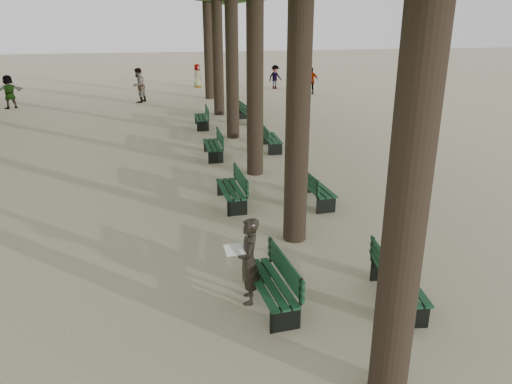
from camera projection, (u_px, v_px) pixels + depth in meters
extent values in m
plane|color=tan|center=(254.00, 320.00, 8.47)|extent=(120.00, 120.00, 0.00)
cylinder|color=#33261C|center=(416.00, 123.00, 5.60)|extent=(0.52, 0.52, 7.50)
cylinder|color=#33261C|center=(299.00, 73.00, 10.22)|extent=(0.52, 0.52, 7.50)
cylinder|color=#33261C|center=(255.00, 53.00, 14.84)|extent=(0.52, 0.52, 7.50)
cylinder|color=#33261C|center=(232.00, 43.00, 19.46)|extent=(0.52, 0.52, 7.50)
cylinder|color=#33261C|center=(217.00, 37.00, 24.08)|extent=(0.52, 0.52, 7.50)
cylinder|color=#33261C|center=(208.00, 33.00, 28.70)|extent=(0.52, 0.52, 7.50)
cube|color=black|center=(269.00, 294.00, 8.81)|extent=(0.70, 1.84, 0.45)
cube|color=black|center=(269.00, 283.00, 8.73)|extent=(0.72, 1.85, 0.04)
cube|color=black|center=(285.00, 267.00, 8.71)|extent=(0.23, 1.79, 0.40)
cube|color=black|center=(231.00, 197.00, 13.43)|extent=(0.62, 1.83, 0.45)
cube|color=black|center=(231.00, 189.00, 13.35)|extent=(0.64, 1.83, 0.04)
cube|color=black|center=(241.00, 179.00, 13.32)|extent=(0.14, 1.80, 0.40)
cube|color=black|center=(213.00, 151.00, 17.82)|extent=(0.54, 1.81, 0.45)
cube|color=black|center=(212.00, 145.00, 17.75)|extent=(0.56, 1.81, 0.04)
cube|color=black|center=(220.00, 137.00, 17.70)|extent=(0.06, 1.80, 0.40)
cube|color=black|center=(201.00, 122.00, 22.42)|extent=(0.54, 1.81, 0.45)
cube|color=black|center=(201.00, 117.00, 22.35)|extent=(0.56, 1.81, 0.04)
cube|color=black|center=(207.00, 111.00, 22.30)|extent=(0.06, 1.80, 0.40)
cube|color=black|center=(399.00, 291.00, 8.91)|extent=(0.72, 1.85, 0.45)
cube|color=black|center=(400.00, 280.00, 8.84)|extent=(0.74, 1.85, 0.04)
cube|color=black|center=(386.00, 267.00, 8.73)|extent=(0.24, 1.79, 0.40)
cube|color=black|center=(316.00, 195.00, 13.59)|extent=(0.67, 1.84, 0.45)
cube|color=black|center=(316.00, 187.00, 13.51)|extent=(0.69, 1.84, 0.04)
cube|color=black|center=(307.00, 178.00, 13.35)|extent=(0.19, 1.80, 0.40)
cube|color=black|center=(271.00, 144.00, 18.83)|extent=(0.55, 1.81, 0.45)
cube|color=black|center=(272.00, 138.00, 18.75)|extent=(0.57, 1.81, 0.04)
cube|color=black|center=(264.00, 131.00, 18.61)|extent=(0.07, 1.80, 0.40)
cube|color=black|center=(249.00, 117.00, 23.49)|extent=(0.67, 1.84, 0.45)
cube|color=black|center=(249.00, 113.00, 23.41)|extent=(0.69, 1.84, 0.04)
cube|color=black|center=(243.00, 107.00, 23.25)|extent=(0.19, 1.80, 0.40)
imported|color=black|center=(249.00, 261.00, 8.76)|extent=(0.40, 0.68, 1.60)
cube|color=white|center=(235.00, 249.00, 8.63)|extent=(0.37, 0.29, 0.12)
imported|color=#262628|center=(138.00, 85.00, 28.36)|extent=(0.79, 1.01, 1.93)
imported|color=#262628|center=(275.00, 77.00, 33.45)|extent=(1.04, 0.68, 1.55)
imported|color=#262628|center=(197.00, 76.00, 34.16)|extent=(0.69, 0.80, 1.56)
imported|color=#262628|center=(9.00, 92.00, 26.60)|extent=(1.55, 1.24, 1.78)
imported|color=#262628|center=(311.00, 81.00, 31.32)|extent=(1.02, 0.63, 1.65)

